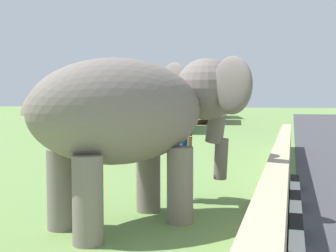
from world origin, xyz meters
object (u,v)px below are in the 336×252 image
at_px(cow_near, 124,134).
at_px(elephant, 140,113).
at_px(bus_teal, 167,99).
at_px(bus_white, 213,100).
at_px(person_handler, 181,156).
at_px(bus_red, 206,100).

bearing_deg(cow_near, elephant, -155.17).
height_order(bus_teal, cow_near, bus_teal).
relative_size(bus_teal, bus_white, 0.92).
height_order(person_handler, bus_red, bus_red).
distance_m(bus_teal, bus_white, 21.45).
height_order(person_handler, bus_teal, bus_teal).
relative_size(elephant, cow_near, 2.25).
height_order(person_handler, bus_white, bus_white).
bearing_deg(elephant, cow_near, 24.83).
height_order(bus_white, cow_near, bus_white).
bearing_deg(cow_near, person_handler, -146.73).
distance_m(bus_teal, cow_near, 14.71).
bearing_deg(elephant, bus_teal, 15.62).
xyz_separation_m(bus_red, cow_near, (-24.71, -2.15, -1.21)).
xyz_separation_m(person_handler, bus_teal, (19.60, 6.21, 1.15)).
height_order(bus_teal, bus_white, same).
bearing_deg(bus_red, cow_near, -175.03).
xyz_separation_m(elephant, bus_red, (31.46, 5.27, 0.26)).
distance_m(elephant, bus_red, 31.89).
bearing_deg(elephant, bus_white, 8.81).
distance_m(person_handler, bus_teal, 20.59).
bearing_deg(bus_white, person_handler, -170.47).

